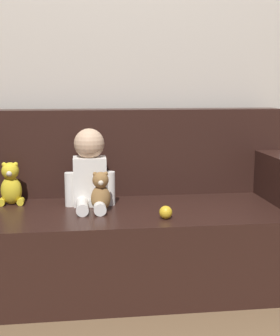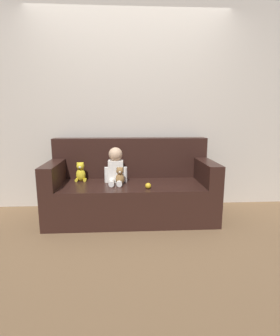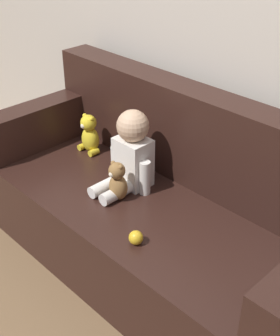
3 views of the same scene
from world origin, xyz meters
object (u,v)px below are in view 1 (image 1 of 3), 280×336
(couch, at_px, (124,221))
(person_baby, at_px, (90,172))
(teddy_bear_brown, at_px, (101,192))
(plush_toy_side, at_px, (11,185))
(toy_ball, at_px, (166,212))

(couch, height_order, person_baby, couch)
(teddy_bear_brown, distance_m, plush_toy_side, 0.52)
(person_baby, height_order, teddy_bear_brown, person_baby)
(plush_toy_side, bearing_deg, teddy_bear_brown, -23.79)
(couch, relative_size, plush_toy_side, 8.27)
(couch, distance_m, teddy_bear_brown, 0.29)
(plush_toy_side, bearing_deg, couch, -5.44)
(toy_ball, bearing_deg, person_baby, 139.49)
(couch, distance_m, toy_ball, 0.39)
(person_baby, distance_m, plush_toy_side, 0.44)
(toy_ball, bearing_deg, plush_toy_side, 153.98)
(couch, height_order, plush_toy_side, couch)
(teddy_bear_brown, distance_m, toy_ball, 0.36)
(couch, bearing_deg, teddy_bear_brown, -130.74)
(couch, height_order, teddy_bear_brown, couch)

